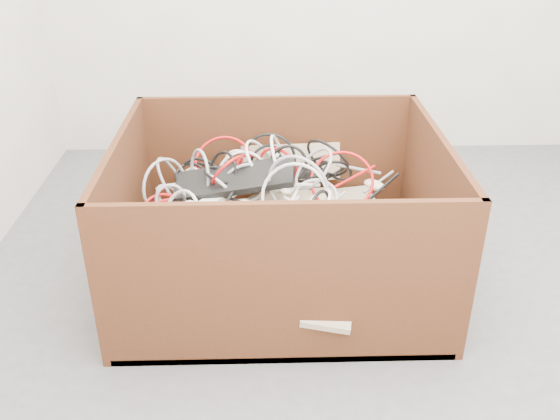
{
  "coord_description": "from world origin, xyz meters",
  "views": [
    {
      "loc": [
        -0.32,
        -1.9,
        1.42
      ],
      "look_at": [
        -0.27,
        0.16,
        0.3
      ],
      "focal_mm": 39.22,
      "sensor_mm": 36.0,
      "label": 1
    }
  ],
  "objects_px": {
    "cardboard_box": "(276,246)",
    "vga_plug": "(355,211)",
    "power_strip_right": "(196,232)",
    "power_strip_left": "(209,204)"
  },
  "relations": [
    {
      "from": "cardboard_box",
      "to": "power_strip_left",
      "type": "relative_size",
      "value": 4.32
    },
    {
      "from": "cardboard_box",
      "to": "power_strip_left",
      "type": "distance_m",
      "value": 0.33
    },
    {
      "from": "cardboard_box",
      "to": "vga_plug",
      "type": "relative_size",
      "value": 26.56
    },
    {
      "from": "power_strip_right",
      "to": "power_strip_left",
      "type": "bearing_deg",
      "value": 111.55
    },
    {
      "from": "power_strip_left",
      "to": "power_strip_right",
      "type": "xyz_separation_m",
      "value": [
        -0.03,
        -0.18,
        -0.01
      ]
    },
    {
      "from": "cardboard_box",
      "to": "power_strip_right",
      "type": "xyz_separation_m",
      "value": [
        -0.28,
        -0.23,
        0.2
      ]
    },
    {
      "from": "power_strip_left",
      "to": "vga_plug",
      "type": "xyz_separation_m",
      "value": [
        0.54,
        -0.05,
        -0.01
      ]
    },
    {
      "from": "power_strip_right",
      "to": "vga_plug",
      "type": "height_order",
      "value": "power_strip_right"
    },
    {
      "from": "cardboard_box",
      "to": "power_strip_left",
      "type": "height_order",
      "value": "cardboard_box"
    },
    {
      "from": "cardboard_box",
      "to": "vga_plug",
      "type": "height_order",
      "value": "cardboard_box"
    }
  ]
}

